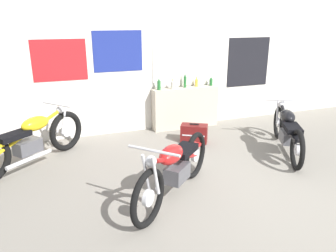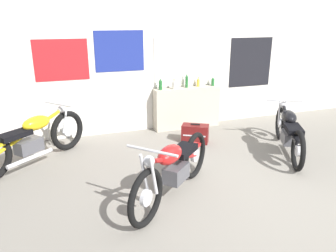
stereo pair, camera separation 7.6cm
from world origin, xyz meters
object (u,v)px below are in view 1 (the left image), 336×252
(bottle_right_center, at_px, (196,82))
(motorcycle_yellow, at_px, (31,140))
(bottle_rightmost, at_px, (211,81))
(motorcycle_red, at_px, (175,168))
(bottle_leftmost, at_px, (159,84))
(bottle_center, at_px, (185,81))
(motorcycle_black, at_px, (288,130))
(bottle_left_center, at_px, (172,85))
(hard_case_darkred, at_px, (194,133))

(bottle_right_center, height_order, motorcycle_yellow, bottle_right_center)
(bottle_rightmost, relative_size, motorcycle_red, 0.13)
(bottle_leftmost, xyz_separation_m, bottle_center, (0.59, 0.04, 0.03))
(bottle_rightmost, height_order, motorcycle_black, bottle_rightmost)
(bottle_left_center, relative_size, motorcycle_yellow, 0.11)
(motorcycle_red, bearing_deg, bottle_rightmost, 54.50)
(bottle_left_center, height_order, bottle_right_center, bottle_right_center)
(bottle_left_center, xyz_separation_m, hard_case_darkred, (0.10, -0.86, -0.77))
(bottle_leftmost, bearing_deg, motorcycle_red, -105.02)
(bottle_center, height_order, hard_case_darkred, bottle_center)
(bottle_right_center, relative_size, motorcycle_yellow, 0.12)
(bottle_left_center, bearing_deg, motorcycle_yellow, -162.04)
(bottle_leftmost, distance_m, motorcycle_yellow, 2.64)
(motorcycle_black, distance_m, motorcycle_yellow, 4.23)
(bottle_left_center, bearing_deg, hard_case_darkred, -83.24)
(motorcycle_black, bearing_deg, bottle_rightmost, 104.82)
(motorcycle_red, height_order, motorcycle_yellow, motorcycle_yellow)
(bottle_center, height_order, bottle_rightmost, bottle_center)
(bottle_rightmost, distance_m, motorcycle_black, 2.04)
(motorcycle_yellow, bearing_deg, bottle_right_center, 16.13)
(bottle_leftmost, height_order, motorcycle_yellow, bottle_leftmost)
(bottle_left_center, distance_m, motorcycle_yellow, 2.90)
(motorcycle_yellow, height_order, hard_case_darkred, motorcycle_yellow)
(motorcycle_yellow, distance_m, hard_case_darkred, 2.82)
(bottle_left_center, distance_m, bottle_center, 0.31)
(motorcycle_black, height_order, hard_case_darkred, motorcycle_black)
(motorcycle_black, bearing_deg, bottle_center, 119.88)
(bottle_right_center, relative_size, motorcycle_red, 0.13)
(bottle_center, xyz_separation_m, motorcycle_black, (1.10, -1.91, -0.59))
(bottle_leftmost, height_order, bottle_center, bottle_center)
(motorcycle_black, bearing_deg, motorcycle_red, -162.71)
(bottle_right_center, xyz_separation_m, motorcycle_red, (-1.55, -2.67, -0.52))
(bottle_leftmost, distance_m, bottle_right_center, 0.85)
(bottle_right_center, height_order, hard_case_darkred, bottle_right_center)
(bottle_leftmost, xyz_separation_m, bottle_left_center, (0.28, -0.02, -0.02))
(hard_case_darkred, bearing_deg, bottle_leftmost, 113.65)
(motorcycle_yellow, bearing_deg, bottle_left_center, 17.96)
(bottle_right_center, bearing_deg, motorcycle_yellow, -163.87)
(bottle_left_center, distance_m, bottle_rightmost, 0.90)
(bottle_leftmost, bearing_deg, bottle_right_center, 3.53)
(bottle_rightmost, height_order, motorcycle_yellow, bottle_rightmost)
(bottle_leftmost, bearing_deg, motorcycle_black, -48.02)
(bottle_left_center, height_order, motorcycle_red, bottle_left_center)
(bottle_rightmost, bearing_deg, motorcycle_black, -75.18)
(bottle_leftmost, xyz_separation_m, motorcycle_black, (1.68, -1.87, -0.56))
(bottle_left_center, height_order, motorcycle_yellow, bottle_left_center)
(hard_case_darkred, bearing_deg, bottle_right_center, 63.38)
(bottle_leftmost, bearing_deg, motorcycle_yellow, -159.74)
(bottle_leftmost, distance_m, bottle_rightmost, 1.18)
(bottle_center, bearing_deg, hard_case_darkred, -102.24)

